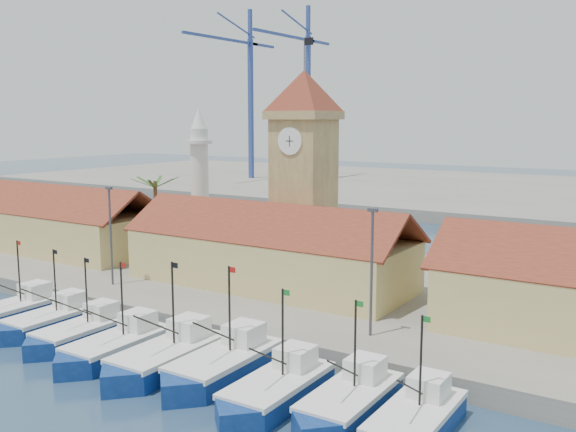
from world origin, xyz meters
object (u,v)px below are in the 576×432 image
Objects in this scene: boat_4 at (165,359)px; clock_tower at (304,166)px; boat_0 at (12,312)px; minaret at (200,180)px.

clock_tower is at bearing 98.84° from boat_4.
clock_tower is at bearing 57.81° from boat_0.
boat_0 is 18.06m from boat_4.
boat_4 is 0.44× the size of clock_tower.
boat_4 is 0.62× the size of minaret.
minaret is (-18.70, 25.78, 8.94)m from boat_4.
clock_tower is 1.39× the size of minaret.
boat_0 is at bearing 176.78° from boat_4.
minaret is at bearing 172.39° from clock_tower.
boat_0 is at bearing -88.45° from minaret.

